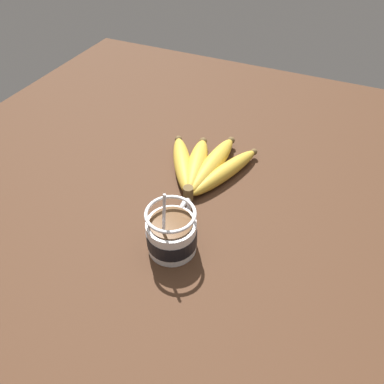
% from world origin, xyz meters
% --- Properties ---
extents(table, '(1.39, 1.39, 0.03)m').
position_xyz_m(table, '(0.00, 0.00, 0.01)').
color(table, '#422819').
rests_on(table, ground).
extents(coffee_mug, '(0.12, 0.09, 0.14)m').
position_xyz_m(coffee_mug, '(-0.08, 0.03, 0.06)').
color(coffee_mug, silver).
rests_on(coffee_mug, table).
extents(banana_bunch, '(0.23, 0.21, 0.04)m').
position_xyz_m(banana_bunch, '(0.13, 0.06, 0.04)').
color(banana_bunch, brown).
rests_on(banana_bunch, table).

